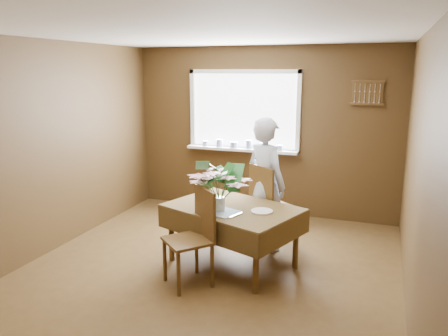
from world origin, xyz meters
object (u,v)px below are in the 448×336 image
(dining_table, at_px, (232,214))
(flower_bouquet, at_px, (220,180))
(chair_far, at_px, (268,203))
(chair_near, at_px, (195,233))
(seated_woman, at_px, (266,184))

(dining_table, bearing_deg, flower_bouquet, -97.26)
(chair_far, bearing_deg, dining_table, 104.67)
(dining_table, height_order, flower_bouquet, flower_bouquet)
(chair_near, bearing_deg, seated_woman, 110.48)
(flower_bouquet, bearing_deg, chair_near, -108.46)
(seated_woman, bearing_deg, chair_far, -114.16)
(chair_near, relative_size, flower_bouquet, 1.65)
(dining_table, height_order, seated_woman, seated_woman)
(chair_far, relative_size, flower_bouquet, 1.73)
(chair_far, xyz_separation_m, flower_bouquet, (-0.34, -0.79, 0.45))
(flower_bouquet, bearing_deg, chair_far, 67.03)
(chair_far, height_order, seated_woman, seated_woman)
(dining_table, relative_size, chair_far, 1.58)
(chair_near, distance_m, flower_bouquet, 0.61)
(chair_near, bearing_deg, flower_bouquet, 112.58)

